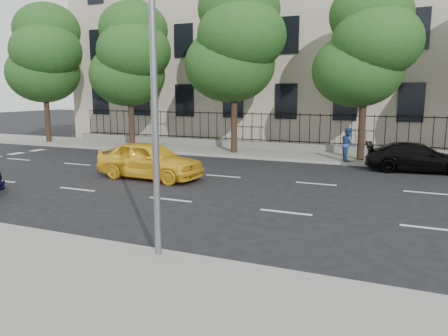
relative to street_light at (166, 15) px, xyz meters
name	(u,v)px	position (x,y,z in m)	size (l,w,h in m)	color
ground	(126,219)	(-2.50, 1.77, -5.15)	(120.00, 120.00, 0.00)	black
near_sidewalk	(8,268)	(-2.50, -2.23, -5.07)	(60.00, 4.00, 0.15)	gray
far_sidewalk	(271,154)	(-2.50, 15.77, -5.07)	(60.00, 4.00, 0.15)	gray
lane_markings	(200,186)	(-2.50, 6.52, -5.14)	(49.60, 4.62, 0.01)	silver
masonry_building	(310,16)	(-2.50, 24.72, 3.87)	(34.60, 12.11, 18.50)	#BDAD96
iron_fence	(280,141)	(-2.50, 17.47, -4.50)	(30.00, 0.50, 2.20)	slate
street_light	(166,15)	(0.00, 0.00, 0.00)	(0.25, 3.32, 8.05)	slate
tree_a	(45,54)	(-18.46, 15.13, 0.98)	(5.71, 5.31, 9.39)	#382619
tree_b	(131,55)	(-11.46, 15.13, 0.69)	(5.53, 5.12, 8.97)	#382619
tree_c	(236,40)	(-4.46, 15.13, 1.26)	(5.89, 5.50, 9.80)	#382619
tree_d	(367,46)	(2.54, 15.13, 0.69)	(5.34, 4.94, 8.84)	#382619
yellow_taxi	(150,160)	(-5.13, 7.11, -4.36)	(1.85, 4.61, 1.57)	yellow
black_sedan	(417,157)	(5.15, 13.27, -4.49)	(1.83, 4.51, 1.31)	black
pedestrian_far	(348,144)	(1.96, 14.17, -4.15)	(0.83, 0.64, 1.70)	navy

